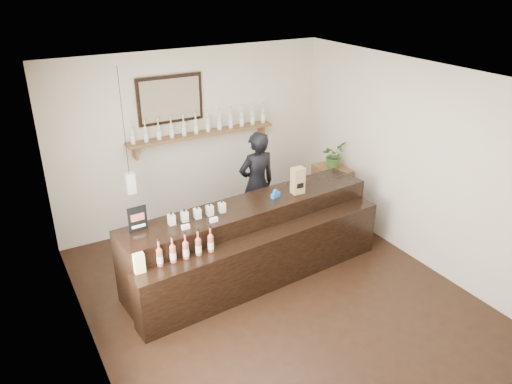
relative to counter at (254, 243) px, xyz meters
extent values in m
plane|color=black|center=(-0.02, -0.57, -0.47)|extent=(5.00, 5.00, 0.00)
plane|color=beige|center=(-0.02, 1.93, 0.93)|extent=(4.50, 0.00, 4.50)
plane|color=beige|center=(-0.02, -3.07, 0.93)|extent=(4.50, 0.00, 4.50)
plane|color=beige|center=(-2.27, -0.57, 0.93)|extent=(0.00, 5.00, 5.00)
plane|color=beige|center=(2.23, -0.57, 0.93)|extent=(0.00, 5.00, 5.00)
plane|color=white|center=(-0.02, -0.57, 2.33)|extent=(5.00, 5.00, 0.00)
cube|color=brown|center=(0.08, 1.80, 1.03)|extent=(2.40, 0.25, 0.04)
cube|color=brown|center=(-1.00, 1.83, 0.91)|extent=(0.04, 0.20, 0.20)
cube|color=brown|center=(1.16, 1.83, 0.91)|extent=(0.04, 0.20, 0.20)
cube|color=black|center=(-0.37, 1.90, 1.61)|extent=(1.02, 0.04, 0.72)
cube|color=#4A3E2F|center=(-0.37, 1.88, 1.61)|extent=(0.92, 0.01, 0.62)
cube|color=white|center=(-1.32, 1.03, 0.78)|extent=(0.12, 0.12, 0.28)
cylinder|color=black|center=(-1.32, 1.03, 1.62)|extent=(0.01, 0.01, 1.41)
cylinder|color=beige|center=(-1.02, 1.80, 1.15)|extent=(0.07, 0.07, 0.20)
cone|color=beige|center=(-1.02, 1.80, 1.27)|extent=(0.07, 0.07, 0.05)
cylinder|color=beige|center=(-1.02, 1.80, 1.33)|extent=(0.02, 0.02, 0.07)
cylinder|color=gold|center=(-1.02, 1.80, 1.38)|extent=(0.03, 0.03, 0.02)
cylinder|color=white|center=(-1.02, 1.80, 1.13)|extent=(0.07, 0.07, 0.09)
cylinder|color=beige|center=(-0.82, 1.80, 1.15)|extent=(0.07, 0.07, 0.20)
cone|color=beige|center=(-0.82, 1.80, 1.27)|extent=(0.07, 0.07, 0.05)
cylinder|color=beige|center=(-0.82, 1.80, 1.33)|extent=(0.02, 0.02, 0.07)
cylinder|color=gold|center=(-0.82, 1.80, 1.38)|extent=(0.03, 0.03, 0.02)
cylinder|color=white|center=(-0.82, 1.80, 1.13)|extent=(0.07, 0.07, 0.09)
cylinder|color=beige|center=(-0.62, 1.80, 1.15)|extent=(0.07, 0.07, 0.20)
cone|color=beige|center=(-0.62, 1.80, 1.27)|extent=(0.07, 0.07, 0.05)
cylinder|color=beige|center=(-0.62, 1.80, 1.33)|extent=(0.02, 0.02, 0.07)
cylinder|color=gold|center=(-0.62, 1.80, 1.38)|extent=(0.03, 0.03, 0.02)
cylinder|color=white|center=(-0.62, 1.80, 1.13)|extent=(0.07, 0.07, 0.09)
cylinder|color=beige|center=(-0.42, 1.80, 1.15)|extent=(0.07, 0.07, 0.20)
cone|color=beige|center=(-0.42, 1.80, 1.27)|extent=(0.07, 0.07, 0.05)
cylinder|color=beige|center=(-0.42, 1.80, 1.33)|extent=(0.02, 0.02, 0.07)
cylinder|color=gold|center=(-0.42, 1.80, 1.38)|extent=(0.03, 0.03, 0.02)
cylinder|color=white|center=(-0.42, 1.80, 1.13)|extent=(0.07, 0.07, 0.09)
cylinder|color=beige|center=(-0.22, 1.80, 1.15)|extent=(0.07, 0.07, 0.20)
cone|color=beige|center=(-0.22, 1.80, 1.27)|extent=(0.07, 0.07, 0.05)
cylinder|color=beige|center=(-0.22, 1.80, 1.33)|extent=(0.02, 0.02, 0.07)
cylinder|color=gold|center=(-0.22, 1.80, 1.38)|extent=(0.03, 0.03, 0.02)
cylinder|color=white|center=(-0.22, 1.80, 1.13)|extent=(0.07, 0.07, 0.09)
cylinder|color=beige|center=(-0.02, 1.80, 1.15)|extent=(0.07, 0.07, 0.20)
cone|color=beige|center=(-0.02, 1.80, 1.27)|extent=(0.07, 0.07, 0.05)
cylinder|color=beige|center=(-0.02, 1.80, 1.33)|extent=(0.02, 0.02, 0.07)
cylinder|color=gold|center=(-0.02, 1.80, 1.38)|extent=(0.03, 0.03, 0.02)
cylinder|color=white|center=(-0.02, 1.80, 1.13)|extent=(0.07, 0.07, 0.09)
cylinder|color=beige|center=(0.18, 1.80, 1.15)|extent=(0.07, 0.07, 0.20)
cone|color=beige|center=(0.18, 1.80, 1.27)|extent=(0.07, 0.07, 0.05)
cylinder|color=beige|center=(0.18, 1.80, 1.33)|extent=(0.02, 0.02, 0.07)
cylinder|color=gold|center=(0.18, 1.80, 1.38)|extent=(0.03, 0.03, 0.02)
cylinder|color=white|center=(0.18, 1.80, 1.13)|extent=(0.07, 0.07, 0.09)
cylinder|color=beige|center=(0.38, 1.80, 1.15)|extent=(0.07, 0.07, 0.20)
cone|color=beige|center=(0.38, 1.80, 1.27)|extent=(0.07, 0.07, 0.05)
cylinder|color=beige|center=(0.38, 1.80, 1.33)|extent=(0.02, 0.02, 0.07)
cylinder|color=gold|center=(0.38, 1.80, 1.38)|extent=(0.03, 0.03, 0.02)
cylinder|color=white|center=(0.38, 1.80, 1.13)|extent=(0.07, 0.07, 0.09)
cylinder|color=beige|center=(0.58, 1.80, 1.15)|extent=(0.07, 0.07, 0.20)
cone|color=beige|center=(0.58, 1.80, 1.27)|extent=(0.07, 0.07, 0.05)
cylinder|color=beige|center=(0.58, 1.80, 1.33)|extent=(0.02, 0.02, 0.07)
cylinder|color=gold|center=(0.58, 1.80, 1.38)|extent=(0.03, 0.03, 0.02)
cylinder|color=white|center=(0.58, 1.80, 1.13)|extent=(0.07, 0.07, 0.09)
cylinder|color=beige|center=(0.78, 1.80, 1.15)|extent=(0.07, 0.07, 0.20)
cone|color=beige|center=(0.78, 1.80, 1.27)|extent=(0.07, 0.07, 0.05)
cylinder|color=beige|center=(0.78, 1.80, 1.33)|extent=(0.02, 0.02, 0.07)
cylinder|color=gold|center=(0.78, 1.80, 1.38)|extent=(0.03, 0.03, 0.02)
cylinder|color=white|center=(0.78, 1.80, 1.13)|extent=(0.07, 0.07, 0.09)
cylinder|color=beige|center=(0.98, 1.80, 1.15)|extent=(0.07, 0.07, 0.20)
cone|color=beige|center=(0.98, 1.80, 1.27)|extent=(0.07, 0.07, 0.05)
cylinder|color=beige|center=(0.98, 1.80, 1.33)|extent=(0.02, 0.02, 0.07)
cylinder|color=gold|center=(0.98, 1.80, 1.38)|extent=(0.03, 0.03, 0.02)
cylinder|color=white|center=(0.98, 1.80, 1.13)|extent=(0.07, 0.07, 0.09)
cylinder|color=beige|center=(1.18, 1.80, 1.15)|extent=(0.07, 0.07, 0.20)
cone|color=beige|center=(1.18, 1.80, 1.27)|extent=(0.07, 0.07, 0.05)
cylinder|color=beige|center=(1.18, 1.80, 1.33)|extent=(0.02, 0.02, 0.07)
cylinder|color=gold|center=(1.18, 1.80, 1.38)|extent=(0.03, 0.03, 0.02)
cylinder|color=white|center=(1.18, 1.80, 1.13)|extent=(0.07, 0.07, 0.09)
cube|color=black|center=(0.01, 0.13, 0.03)|extent=(3.66, 0.94, 1.01)
cube|color=black|center=(0.01, -0.35, -0.09)|extent=(3.63, 0.63, 0.77)
cube|color=white|center=(-1.01, -0.10, 0.56)|extent=(0.10, 0.04, 0.05)
cube|color=white|center=(-0.63, -0.10, 0.56)|extent=(0.10, 0.04, 0.05)
cube|color=#EDE290|center=(-1.68, -0.35, 0.35)|extent=(0.12, 0.12, 0.12)
cube|color=#EDE290|center=(-1.68, -0.35, 0.47)|extent=(0.12, 0.12, 0.12)
cube|color=beige|center=(-1.11, 0.08, 0.61)|extent=(0.08, 0.08, 0.13)
cube|color=#D2A3AD|center=(-1.11, 0.03, 0.61)|extent=(0.07, 0.00, 0.06)
cylinder|color=black|center=(-1.11, 0.08, 0.69)|extent=(0.02, 0.02, 0.03)
cube|color=beige|center=(-0.94, 0.08, 0.61)|extent=(0.08, 0.08, 0.13)
cube|color=#D2A3AD|center=(-0.94, 0.03, 0.61)|extent=(0.07, 0.00, 0.06)
cylinder|color=black|center=(-0.94, 0.08, 0.69)|extent=(0.02, 0.02, 0.03)
cube|color=beige|center=(-0.77, 0.08, 0.61)|extent=(0.08, 0.08, 0.13)
cube|color=#D2A3AD|center=(-0.77, 0.03, 0.61)|extent=(0.07, 0.00, 0.06)
cylinder|color=black|center=(-0.77, 0.08, 0.69)|extent=(0.02, 0.02, 0.03)
cube|color=beige|center=(-0.60, 0.08, 0.61)|extent=(0.08, 0.08, 0.13)
cube|color=#D2A3AD|center=(-0.60, 0.03, 0.61)|extent=(0.07, 0.00, 0.06)
cylinder|color=black|center=(-0.60, 0.08, 0.69)|extent=(0.02, 0.02, 0.03)
cube|color=beige|center=(-0.43, 0.08, 0.61)|extent=(0.08, 0.08, 0.13)
cube|color=#D2A3AD|center=(-0.43, 0.03, 0.61)|extent=(0.07, 0.00, 0.06)
cylinder|color=black|center=(-0.43, 0.08, 0.69)|extent=(0.02, 0.02, 0.03)
cylinder|color=#B6513D|center=(-1.43, -0.35, 0.39)|extent=(0.07, 0.07, 0.20)
cone|color=#B6513D|center=(-1.43, -0.35, 0.52)|extent=(0.07, 0.07, 0.05)
cylinder|color=#B6513D|center=(-1.43, -0.35, 0.58)|extent=(0.02, 0.02, 0.07)
cylinder|color=black|center=(-1.43, -0.35, 0.63)|extent=(0.03, 0.03, 0.02)
cylinder|color=white|center=(-1.43, -0.35, 0.37)|extent=(0.07, 0.07, 0.09)
cylinder|color=#B6513D|center=(-1.27, -0.35, 0.39)|extent=(0.07, 0.07, 0.20)
cone|color=#B6513D|center=(-1.27, -0.35, 0.52)|extent=(0.07, 0.07, 0.05)
cylinder|color=#B6513D|center=(-1.27, -0.35, 0.58)|extent=(0.02, 0.02, 0.07)
cylinder|color=black|center=(-1.27, -0.35, 0.63)|extent=(0.03, 0.03, 0.02)
cylinder|color=white|center=(-1.27, -0.35, 0.37)|extent=(0.07, 0.07, 0.09)
cylinder|color=#B6513D|center=(-1.11, -0.35, 0.39)|extent=(0.07, 0.07, 0.20)
cone|color=#B6513D|center=(-1.11, -0.35, 0.52)|extent=(0.07, 0.07, 0.05)
cylinder|color=#B6513D|center=(-1.11, -0.35, 0.58)|extent=(0.02, 0.02, 0.07)
cylinder|color=black|center=(-1.11, -0.35, 0.63)|extent=(0.03, 0.03, 0.02)
cylinder|color=white|center=(-1.11, -0.35, 0.37)|extent=(0.07, 0.07, 0.09)
cylinder|color=#B6513D|center=(-0.95, -0.35, 0.39)|extent=(0.07, 0.07, 0.20)
cone|color=#B6513D|center=(-0.95, -0.35, 0.52)|extent=(0.07, 0.07, 0.05)
cylinder|color=#B6513D|center=(-0.95, -0.35, 0.58)|extent=(0.02, 0.02, 0.07)
cylinder|color=black|center=(-0.95, -0.35, 0.63)|extent=(0.03, 0.03, 0.02)
cylinder|color=white|center=(-0.95, -0.35, 0.37)|extent=(0.07, 0.07, 0.09)
cylinder|color=#B6513D|center=(-0.79, -0.35, 0.39)|extent=(0.07, 0.07, 0.20)
cone|color=#B6513D|center=(-0.79, -0.35, 0.52)|extent=(0.07, 0.07, 0.05)
cylinder|color=#B6513D|center=(-0.79, -0.35, 0.58)|extent=(0.02, 0.02, 0.07)
cylinder|color=black|center=(-0.79, -0.35, 0.63)|extent=(0.03, 0.03, 0.02)
cylinder|color=white|center=(-0.79, -0.35, 0.37)|extent=(0.07, 0.07, 0.09)
cube|color=black|center=(-1.51, 0.13, 0.70)|extent=(0.23, 0.03, 0.32)
cube|color=#994637|center=(-1.51, 0.12, 0.72)|extent=(0.16, 0.01, 0.09)
cube|color=white|center=(-1.51, 0.12, 0.61)|extent=(0.16, 0.01, 0.04)
cube|color=olive|center=(0.75, 0.11, 0.72)|extent=(0.17, 0.13, 0.37)
cube|color=black|center=(0.75, 0.04, 0.67)|extent=(0.11, 0.01, 0.07)
cube|color=blue|center=(0.40, 0.13, 0.57)|extent=(0.15, 0.10, 0.07)
cylinder|color=blue|center=(0.40, 0.13, 0.62)|extent=(0.08, 0.06, 0.08)
cube|color=brown|center=(1.98, 0.90, -0.04)|extent=(0.46, 0.62, 0.87)
imported|color=#396127|center=(1.98, 0.90, 0.61)|extent=(0.50, 0.49, 0.42)
imported|color=black|center=(0.59, 0.98, 0.47)|extent=(0.70, 0.46, 1.90)
camera|label=1|loc=(-2.86, -5.11, 3.44)|focal=35.00mm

